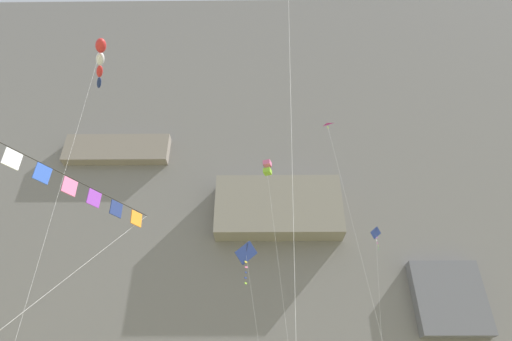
{
  "coord_description": "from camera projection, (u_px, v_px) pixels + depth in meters",
  "views": [
    {
      "loc": [
        -2.57,
        -2.96,
        1.55
      ],
      "look_at": [
        -2.83,
        24.19,
        18.65
      ],
      "focal_mm": 28.37,
      "sensor_mm": 36.0,
      "label": 1
    }
  ],
  "objects": [
    {
      "name": "kite_box_high_center",
      "position": [
        267.0,
        168.0,
        44.58
      ],
      "size": [
        2.48,
        3.89,
        26.4
      ],
      "color": "pink",
      "rests_on": "ground"
    },
    {
      "name": "kite_diamond_front_field",
      "position": [
        246.0,
        256.0,
        37.41
      ],
      "size": [
        3.3,
        2.29,
        16.27
      ],
      "color": "navy",
      "rests_on": "ground"
    },
    {
      "name": "kite_delta_upper_left",
      "position": [
        332.0,
        145.0,
        42.42
      ],
      "size": [
        2.94,
        3.34,
        29.36
      ],
      "color": "#CC3399",
      "rests_on": "ground"
    },
    {
      "name": "kite_diamond_low_left",
      "position": [
        376.0,
        242.0,
        45.34
      ],
      "size": [
        3.64,
        3.2,
        20.86
      ],
      "color": "navy",
      "rests_on": "ground"
    },
    {
      "name": "kite_banner_near_cliff",
      "position": [
        79.0,
        196.0,
        13.36
      ],
      "size": [
        4.39,
        5.25,
        8.43
      ],
      "color": "black",
      "rests_on": "ground"
    },
    {
      "name": "kite_windsock_low_right",
      "position": [
        100.0,
        58.0,
        36.89
      ],
      "size": [
        4.86,
        9.7,
        30.48
      ],
      "color": "red",
      "rests_on": "ground"
    },
    {
      "name": "cliff_face",
      "position": [
        274.0,
        193.0,
        73.47
      ],
      "size": [
        180.0,
        30.01,
        74.55
      ],
      "color": "slate",
      "rests_on": "ground"
    }
  ]
}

